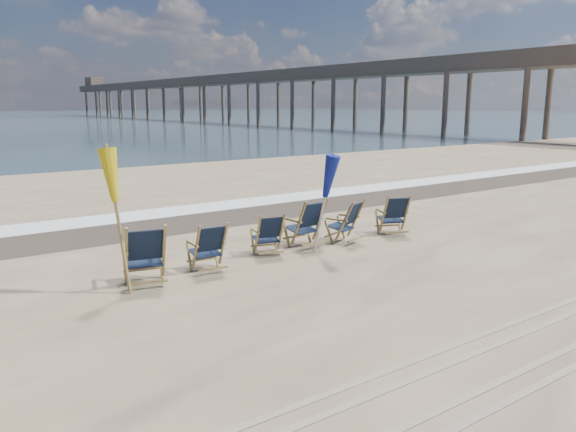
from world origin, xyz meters
The scene contains 12 objects.
surf_foam centered at (0.00, 8.30, 0.00)m, with size 200.00×1.40×0.01m, color silver.
wet_sand_strip centered at (0.00, 6.80, 0.00)m, with size 200.00×2.60×0.00m, color #42362A.
tire_tracks centered at (0.00, -2.80, 0.01)m, with size 80.00×1.30×0.01m, color gray, non-canonical shape.
beach_chair_0 centered at (-2.53, 2.26, 0.54)m, with size 0.70×0.78×1.09m, color black, non-canonical shape.
beach_chair_1 centered at (-1.31, 2.39, 0.47)m, with size 0.60×0.68×0.94m, color black, non-canonical shape.
beach_chair_2 centered at (0.17, 2.68, 0.44)m, with size 0.57×0.64×0.89m, color black, non-canonical shape.
beach_chair_3 centered at (1.28, 2.80, 0.53)m, with size 0.68×0.77×1.07m, color black, non-canonical shape.
beach_chair_4 centered at (2.22, 2.67, 0.49)m, with size 0.62×0.70×0.97m, color black, non-canonical shape.
beach_chair_5 centered at (3.54, 2.42, 0.49)m, with size 0.63×0.71×0.99m, color black, non-canonical shape.
umbrella_yellow centered at (-3.25, 2.29, 1.80)m, with size 0.30×0.30×2.33m.
umbrella_blue centered at (0.87, 2.22, 1.53)m, with size 0.30×0.30×2.04m.
fishing_pier centered at (38.00, 74.00, 4.65)m, with size 4.40×140.00×9.30m, color brown, non-canonical shape.
Camera 1 is at (-6.14, -6.38, 3.02)m, focal length 35.00 mm.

